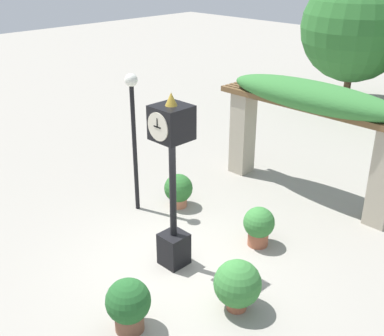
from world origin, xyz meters
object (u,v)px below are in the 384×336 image
at_px(potted_plant_near_left, 237,284).
at_px(potted_plant_far_right, 259,225).
at_px(potted_plant_far_left, 178,189).
at_px(pedestal_clock, 173,175).
at_px(lamp_post, 133,120).
at_px(potted_plant_near_right, 128,304).

height_order(potted_plant_near_left, potted_plant_far_right, potted_plant_near_left).
bearing_deg(potted_plant_far_right, potted_plant_far_left, -179.19).
bearing_deg(potted_plant_far_left, potted_plant_far_right, 0.81).
height_order(pedestal_clock, potted_plant_far_left, pedestal_clock).
bearing_deg(potted_plant_far_right, lamp_post, -164.93).
bearing_deg(potted_plant_near_left, pedestal_clock, 175.59).
xyz_separation_m(potted_plant_near_right, potted_plant_far_right, (-0.06, 3.46, -0.04)).
bearing_deg(potted_plant_far_left, potted_plant_near_left, -28.13).
xyz_separation_m(potted_plant_near_left, potted_plant_far_left, (-3.37, 1.80, -0.06)).
height_order(pedestal_clock, lamp_post, pedestal_clock).
distance_m(pedestal_clock, lamp_post, 2.44).
height_order(potted_plant_near_left, potted_plant_near_right, potted_plant_near_right).
distance_m(potted_plant_near_right, lamp_post, 4.40).
bearing_deg(potted_plant_near_left, potted_plant_near_right, -119.25).
bearing_deg(potted_plant_far_left, potted_plant_near_right, -54.30).
relative_size(pedestal_clock, potted_plant_far_left, 4.22).
bearing_deg(potted_plant_near_right, potted_plant_near_left, 60.75).
distance_m(pedestal_clock, potted_plant_near_right, 2.41).
bearing_deg(potted_plant_near_right, pedestal_clock, 115.13).
bearing_deg(pedestal_clock, potted_plant_near_left, -4.41).
xyz_separation_m(potted_plant_near_right, potted_plant_far_left, (-2.46, 3.42, -0.07)).
bearing_deg(potted_plant_near_left, potted_plant_far_left, 151.87).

